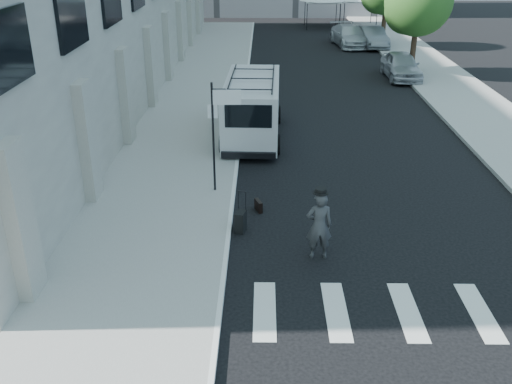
{
  "coord_description": "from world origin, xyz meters",
  "views": [
    {
      "loc": [
        -1.05,
        -13.5,
        7.75
      ],
      "look_at": [
        -1.24,
        0.53,
        1.3
      ],
      "focal_mm": 40.0,
      "sensor_mm": 36.0,
      "label": 1
    }
  ],
  "objects_px": {
    "suitcase": "(241,221)",
    "parked_car_c": "(349,36)",
    "parked_car_a": "(401,65)",
    "parked_car_b": "(372,37)",
    "briefcase": "(258,206)",
    "businessman": "(319,226)",
    "cargo_van": "(253,107)"
  },
  "relations": [
    {
      "from": "cargo_van",
      "to": "parked_car_c",
      "type": "relative_size",
      "value": 1.26
    },
    {
      "from": "briefcase",
      "to": "cargo_van",
      "type": "bearing_deg",
      "value": 72.89
    },
    {
      "from": "businessman",
      "to": "suitcase",
      "type": "bearing_deg",
      "value": -37.45
    },
    {
      "from": "suitcase",
      "to": "parked_car_a",
      "type": "bearing_deg",
      "value": 78.37
    },
    {
      "from": "briefcase",
      "to": "suitcase",
      "type": "xyz_separation_m",
      "value": [
        -0.49,
        -1.3,
        0.14
      ]
    },
    {
      "from": "suitcase",
      "to": "parked_car_c",
      "type": "xyz_separation_m",
      "value": [
        6.9,
        28.58,
        0.43
      ]
    },
    {
      "from": "suitcase",
      "to": "parked_car_b",
      "type": "relative_size",
      "value": 0.26
    },
    {
      "from": "businessman",
      "to": "parked_car_a",
      "type": "height_order",
      "value": "businessman"
    },
    {
      "from": "businessman",
      "to": "parked_car_a",
      "type": "bearing_deg",
      "value": -111.51
    },
    {
      "from": "suitcase",
      "to": "parked_car_c",
      "type": "height_order",
      "value": "parked_car_c"
    },
    {
      "from": "parked_car_b",
      "to": "businessman",
      "type": "bearing_deg",
      "value": -106.85
    },
    {
      "from": "parked_car_c",
      "to": "cargo_van",
      "type": "bearing_deg",
      "value": -116.21
    },
    {
      "from": "cargo_van",
      "to": "parked_car_b",
      "type": "relative_size",
      "value": 1.45
    },
    {
      "from": "briefcase",
      "to": "parked_car_a",
      "type": "distance_m",
      "value": 18.94
    },
    {
      "from": "briefcase",
      "to": "cargo_van",
      "type": "height_order",
      "value": "cargo_van"
    },
    {
      "from": "cargo_van",
      "to": "businessman",
      "type": "bearing_deg",
      "value": -77.24
    },
    {
      "from": "parked_car_a",
      "to": "parked_car_b",
      "type": "bearing_deg",
      "value": 89.34
    },
    {
      "from": "parked_car_a",
      "to": "parked_car_c",
      "type": "xyz_separation_m",
      "value": [
        -1.57,
        10.13,
        -0.0
      ]
    },
    {
      "from": "suitcase",
      "to": "cargo_van",
      "type": "height_order",
      "value": "cargo_van"
    },
    {
      "from": "briefcase",
      "to": "parked_car_a",
      "type": "bearing_deg",
      "value": 45.39
    },
    {
      "from": "suitcase",
      "to": "parked_car_b",
      "type": "distance_m",
      "value": 29.34
    },
    {
      "from": "suitcase",
      "to": "parked_car_b",
      "type": "bearing_deg",
      "value": 86.25
    },
    {
      "from": "parked_car_a",
      "to": "suitcase",
      "type": "bearing_deg",
      "value": -115.33
    },
    {
      "from": "businessman",
      "to": "parked_car_b",
      "type": "height_order",
      "value": "businessman"
    },
    {
      "from": "cargo_van",
      "to": "briefcase",
      "type": "bearing_deg",
      "value": -85.73
    },
    {
      "from": "businessman",
      "to": "suitcase",
      "type": "height_order",
      "value": "businessman"
    },
    {
      "from": "cargo_van",
      "to": "parked_car_a",
      "type": "bearing_deg",
      "value": 52.67
    },
    {
      "from": "suitcase",
      "to": "parked_car_a",
      "type": "distance_m",
      "value": 20.31
    },
    {
      "from": "briefcase",
      "to": "businessman",
      "type": "bearing_deg",
      "value": -79.32
    },
    {
      "from": "parked_car_a",
      "to": "parked_car_c",
      "type": "bearing_deg",
      "value": 98.18
    },
    {
      "from": "suitcase",
      "to": "cargo_van",
      "type": "relative_size",
      "value": 0.18
    },
    {
      "from": "businessman",
      "to": "cargo_van",
      "type": "distance_m",
      "value": 9.8
    }
  ]
}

